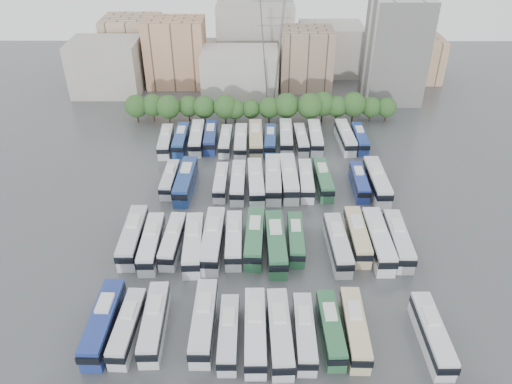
{
  "coord_description": "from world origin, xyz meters",
  "views": [
    {
      "loc": [
        -1.21,
        -68.76,
        52.22
      ],
      "look_at": [
        -1.52,
        6.53,
        3.0
      ],
      "focal_mm": 35.0,
      "sensor_mm": 36.0,
      "label": 1
    }
  ],
  "objects_px": {
    "bus_r1_s11": "(357,235)",
    "bus_r2_s10": "(323,179)",
    "bus_r1_s13": "(398,240)",
    "bus_r2_s6": "(256,182)",
    "bus_r2_s12": "(359,181)",
    "bus_r3_s4": "(226,141)",
    "bus_r0_s10": "(355,328)",
    "bus_r3_s3": "(211,137)",
    "bus_r1_s1": "(152,243)",
    "bus_r2_s7": "(273,178)",
    "electricity_pylon": "(272,36)",
    "bus_r0_s7": "(280,332)",
    "bus_r0_s0": "(104,322)",
    "bus_r2_s13": "(377,181)",
    "bus_r3_s2": "(197,138)",
    "bus_r1_s10": "(338,244)",
    "bus_r1_s2": "(173,240)",
    "bus_r3_s0": "(166,141)",
    "bus_r3_s12": "(345,137)",
    "bus_r2_s8": "(289,178)",
    "bus_r2_s9": "(306,180)",
    "bus_r1_s6": "(255,237)",
    "bus_r3_s10": "(315,137)",
    "bus_r1_s7": "(276,243)",
    "bus_r2_s2": "(186,180)",
    "bus_r2_s4": "(221,182)",
    "bus_r0_s5": "(229,333)",
    "bus_r3_s8": "(286,137)",
    "bus_r3_s13": "(360,138)",
    "bus_r0_s4": "(204,321)",
    "bus_r0_s1": "(128,327)",
    "apartment_tower": "(396,50)",
    "bus_r3_s6": "(256,139)",
    "bus_r3_s7": "(270,140)",
    "bus_r1_s8": "(296,238)",
    "bus_r1_s4": "(213,239)",
    "bus_r2_s1": "(170,179)",
    "bus_r0_s9": "(331,328)",
    "bus_r0_s2": "(154,322)",
    "bus_r3_s5": "(241,141)",
    "bus_r0_s8": "(304,332)",
    "bus_r0_s6": "(255,331)",
    "bus_r1_s0": "(133,236)",
    "bus_r0_s13": "(432,334)",
    "bus_r1_s5": "(234,239)",
    "bus_r3_s1": "(181,139)"
  },
  "relations": [
    {
      "from": "bus_r2_s10",
      "to": "bus_r3_s7",
      "type": "distance_m",
      "value": 19.28
    },
    {
      "from": "bus_r0_s4",
      "to": "bus_r2_s13",
      "type": "bearing_deg",
      "value": 49.93
    },
    {
      "from": "electricity_pylon",
      "to": "bus_r1_s1",
      "type": "relative_size",
      "value": 2.69
    },
    {
      "from": "bus_r0_s0",
      "to": "bus_r3_s6",
      "type": "relative_size",
      "value": 0.99
    },
    {
      "from": "bus_r2_s12",
      "to": "bus_r3_s13",
      "type": "height_order",
      "value": "bus_r2_s12"
    },
    {
      "from": "bus_r2_s8",
      "to": "bus_r3_s6",
      "type": "xyz_separation_m",
      "value": [
        -6.45,
        16.49,
        -0.05
      ]
    },
    {
      "from": "bus_r3_s0",
      "to": "bus_r3_s12",
      "type": "xyz_separation_m",
      "value": [
        39.66,
        1.84,
        0.14
      ]
    },
    {
      "from": "bus_r0_s5",
      "to": "bus_r3_s8",
      "type": "relative_size",
      "value": 0.89
    },
    {
      "from": "bus_r2_s12",
      "to": "bus_r3_s6",
      "type": "height_order",
      "value": "bus_r3_s6"
    },
    {
      "from": "bus_r1_s13",
      "to": "bus_r2_s6",
      "type": "xyz_separation_m",
      "value": [
        -22.99,
        17.51,
        0.05
      ]
    },
    {
      "from": "bus_r0_s7",
      "to": "bus_r0_s10",
      "type": "height_order",
      "value": "bus_r0_s7"
    },
    {
      "from": "bus_r1_s8",
      "to": "bus_r3_s13",
      "type": "xyz_separation_m",
      "value": [
        16.46,
        35.66,
        -0.02
      ]
    },
    {
      "from": "bus_r1_s2",
      "to": "bus_r3_s0",
      "type": "bearing_deg",
      "value": 103.67
    },
    {
      "from": "bus_r0_s9",
      "to": "bus_r3_s8",
      "type": "distance_m",
      "value": 54.9
    },
    {
      "from": "bus_r0_s8",
      "to": "bus_r1_s1",
      "type": "relative_size",
      "value": 0.92
    },
    {
      "from": "bus_r1_s5",
      "to": "bus_r1_s13",
      "type": "bearing_deg",
      "value": -1.56
    },
    {
      "from": "bus_r0_s10",
      "to": "bus_r3_s3",
      "type": "relative_size",
      "value": 1.03
    },
    {
      "from": "bus_r1_s10",
      "to": "bus_r3_s1",
      "type": "bearing_deg",
      "value": 126.78
    },
    {
      "from": "bus_r0_s6",
      "to": "bus_r1_s0",
      "type": "height_order",
      "value": "bus_r1_s0"
    },
    {
      "from": "bus_r0_s10",
      "to": "bus_r2_s1",
      "type": "xyz_separation_m",
      "value": [
        -29.67,
        37.19,
        -0.2
      ]
    },
    {
      "from": "electricity_pylon",
      "to": "bus_r1_s4",
      "type": "bearing_deg",
      "value": -100.5
    },
    {
      "from": "bus_r2_s2",
      "to": "bus_r2_s4",
      "type": "bearing_deg",
      "value": 3.86
    },
    {
      "from": "bus_r1_s6",
      "to": "bus_r2_s7",
      "type": "height_order",
      "value": "bus_r2_s7"
    },
    {
      "from": "bus_r3_s3",
      "to": "bus_r1_s1",
      "type": "bearing_deg",
      "value": -100.95
    },
    {
      "from": "bus_r1_s11",
      "to": "bus_r2_s12",
      "type": "bearing_deg",
      "value": 78.97
    },
    {
      "from": "bus_r0_s0",
      "to": "bus_r0_s2",
      "type": "relative_size",
      "value": 1.06
    },
    {
      "from": "bus_r1_s7",
      "to": "bus_r1_s13",
      "type": "distance_m",
      "value": 19.73
    },
    {
      "from": "bus_r1_s11",
      "to": "bus_r2_s12",
      "type": "relative_size",
      "value": 1.12
    },
    {
      "from": "bus_r1_s8",
      "to": "bus_r3_s10",
      "type": "bearing_deg",
      "value": 80.49
    },
    {
      "from": "bus_r0_s1",
      "to": "bus_r3_s8",
      "type": "distance_m",
      "value": 59.36
    },
    {
      "from": "bus_r1_s10",
      "to": "bus_r3_s3",
      "type": "distance_m",
      "value": 44.28
    },
    {
      "from": "bus_r3_s2",
      "to": "bus_r0_s7",
      "type": "bearing_deg",
      "value": -74.87
    },
    {
      "from": "bus_r1_s2",
      "to": "bus_r2_s2",
      "type": "distance_m",
      "value": 17.83
    },
    {
      "from": "bus_r2_s8",
      "to": "bus_r1_s7",
      "type": "bearing_deg",
      "value": -100.23
    },
    {
      "from": "apartment_tower",
      "to": "bus_r2_s2",
      "type": "relative_size",
      "value": 1.94
    },
    {
      "from": "bus_r2_s7",
      "to": "electricity_pylon",
      "type": "bearing_deg",
      "value": 90.03
    },
    {
      "from": "bus_r2_s13",
      "to": "bus_r3_s4",
      "type": "xyz_separation_m",
      "value": [
        -29.82,
        17.23,
        -0.39
      ]
    },
    {
      "from": "bus_r2_s8",
      "to": "bus_r2_s9",
      "type": "distance_m",
      "value": 3.3
    },
    {
      "from": "bus_r3_s2",
      "to": "bus_r3_s5",
      "type": "height_order",
      "value": "bus_r3_s2"
    },
    {
      "from": "bus_r2_s12",
      "to": "bus_r3_s4",
      "type": "bearing_deg",
      "value": 148.13
    },
    {
      "from": "bus_r1_s6",
      "to": "bus_r2_s12",
      "type": "height_order",
      "value": "bus_r1_s6"
    },
    {
      "from": "bus_r1_s4",
      "to": "bus_r1_s13",
      "type": "height_order",
      "value": "bus_r1_s4"
    },
    {
      "from": "bus_r2_s6",
      "to": "bus_r3_s6",
      "type": "xyz_separation_m",
      "value": [
        -0.08,
        17.76,
        0.05
      ]
    },
    {
      "from": "bus_r1_s11",
      "to": "bus_r2_s10",
      "type": "height_order",
      "value": "bus_r1_s11"
    },
    {
      "from": "bus_r1_s13",
      "to": "bus_r3_s4",
      "type": "height_order",
      "value": "bus_r1_s13"
    },
    {
      "from": "bus_r0_s0",
      "to": "bus_r2_s13",
      "type": "distance_m",
      "value": 55.6
    },
    {
      "from": "bus_r1_s1",
      "to": "bus_r1_s11",
      "type": "xyz_separation_m",
      "value": [
        33.17,
        2.01,
        -0.0
      ]
    },
    {
      "from": "bus_r0_s13",
      "to": "bus_r3_s0",
      "type": "relative_size",
      "value": 1.05
    },
    {
      "from": "apartment_tower",
      "to": "bus_r1_s10",
      "type": "bearing_deg",
      "value": -109.1
    },
    {
      "from": "bus_r2_s10",
      "to": "bus_r3_s10",
      "type": "bearing_deg",
      "value": 87.13
    }
  ]
}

